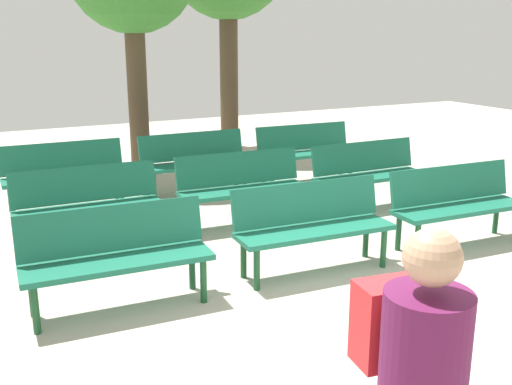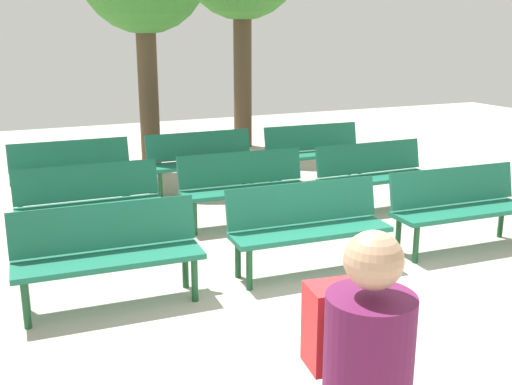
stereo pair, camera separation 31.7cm
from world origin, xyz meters
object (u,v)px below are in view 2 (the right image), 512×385
bench_r1_c2 (374,172)px  bench_r2_c1 (202,158)px  bench_r1_c0 (90,199)px  bench_r2_c0 (72,169)px  bench_r1_c1 (244,183)px  bench_r0_c1 (308,222)px  bench_r0_c2 (459,203)px  bench_r0_c0 (108,249)px  bench_r2_c2 (315,149)px

bench_r1_c2 → bench_r2_c1: same height
bench_r1_c0 → bench_r2_c0: same height
bench_r1_c2 → bench_r1_c1: bearing=176.4°
bench_r1_c0 → bench_r2_c0: bearing=90.5°
bench_r0_c1 → bench_r2_c1: size_ratio=1.01×
bench_r0_c2 → bench_r2_c0: 5.01m
bench_r1_c0 → bench_r2_c1: 2.46m
bench_r1_c1 → bench_r0_c0: bearing=-137.2°
bench_r0_c2 → bench_r1_c1: 2.52m
bench_r0_c1 → bench_r2_c0: same height
bench_r0_c1 → bench_r1_c0: size_ratio=1.01×
bench_r0_c1 → bench_r1_c0: same height
bench_r0_c1 → bench_r1_c1: (0.03, 1.69, 0.00)m
bench_r1_c2 → bench_r2_c0: (-3.65, 1.81, 0.00)m
bench_r1_c0 → bench_r2_c2: bearing=23.5°
bench_r0_c0 → bench_r0_c1: bearing=1.3°
bench_r2_c0 → bench_r2_c2: same height
bench_r1_c2 → bench_r2_c2: 1.70m
bench_r0_c1 → bench_r1_c1: bearing=92.1°
bench_r1_c0 → bench_r2_c1: bearing=41.6°
bench_r0_c0 → bench_r2_c1: (1.99, 3.27, 0.00)m
bench_r0_c1 → bench_r2_c1: (0.06, 3.32, 0.00)m
bench_r2_c0 → bench_r1_c2: bearing=-25.1°
bench_r2_c1 → bench_r2_c2: (1.86, -0.07, 0.00)m
bench_r0_c2 → bench_r1_c0: same height
bench_r2_c2 → bench_r0_c2: bearing=-88.9°
bench_r1_c1 → bench_r1_c0: bearing=-178.4°
bench_r1_c0 → bench_r0_c0: bearing=-92.5°
bench_r0_c1 → bench_r0_c2: (1.84, -0.08, 0.00)m
bench_r0_c0 → bench_r1_c2: same height
bench_r2_c1 → bench_r2_c2: bearing=-1.4°
bench_r2_c0 → bench_r2_c1: 1.85m
bench_r2_c2 → bench_r1_c2: bearing=-89.5°
bench_r0_c0 → bench_r1_c2: bearing=24.5°
bench_r2_c0 → bench_r2_c1: (1.85, -0.05, 0.00)m
bench_r0_c0 → bench_r2_c0: size_ratio=1.01×
bench_r0_c0 → bench_r0_c1: same height
bench_r1_c0 → bench_r2_c0: size_ratio=1.00×
bench_r2_c0 → bench_r0_c2: bearing=-42.2°
bench_r0_c2 → bench_r2_c2: size_ratio=1.00×
bench_r0_c1 → bench_r1_c0: 2.52m
bench_r0_c1 → bench_r0_c2: bearing=0.9°
bench_r2_c1 → bench_r0_c1: bearing=-90.3°
bench_r0_c1 → bench_r0_c2: 1.84m
bench_r0_c0 → bench_r2_c2: same height
bench_r0_c1 → bench_r2_c0: (-1.79, 3.37, 0.00)m
bench_r0_c1 → bench_r1_c1: size_ratio=1.00×
bench_r0_c1 → bench_r2_c0: size_ratio=1.01×
bench_r0_c2 → bench_r1_c1: (-1.80, 1.76, 0.00)m
bench_r0_c2 → bench_r2_c2: 3.33m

